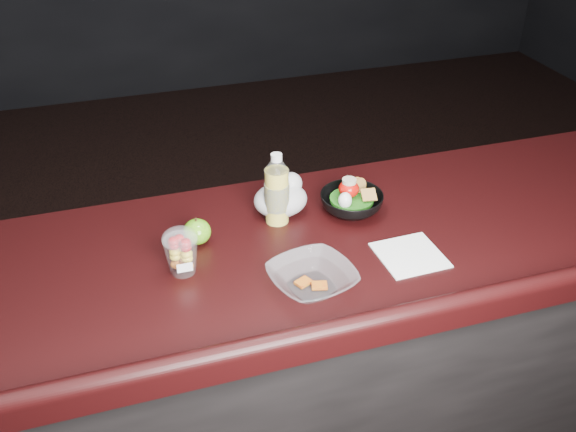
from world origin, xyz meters
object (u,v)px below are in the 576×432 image
Objects in this scene: takeout_bowl at (312,279)px; lemonade_bottle at (277,194)px; fruit_cup at (181,251)px; green_apple at (197,232)px; snack_bowl at (351,201)px.

lemonade_bottle is at bearing 89.45° from takeout_bowl.
fruit_cup is 0.13m from green_apple.
green_apple is at bearing -170.99° from lemonade_bottle.
lemonade_bottle is 0.32m from fruit_cup.
fruit_cup is 0.69× the size of snack_bowl.
lemonade_bottle is 0.86× the size of takeout_bowl.
fruit_cup reaches higher than green_apple.
snack_bowl is 0.75× the size of takeout_bowl.
lemonade_bottle reaches higher than snack_bowl.
green_apple is (-0.23, -0.04, -0.05)m from lemonade_bottle.
takeout_bowl is at bearing -127.13° from snack_bowl.
snack_bowl is (0.50, 0.13, -0.03)m from fruit_cup.
fruit_cup is 0.52m from snack_bowl.
green_apple is at bearing 130.60° from takeout_bowl.
green_apple is 0.44m from snack_bowl.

